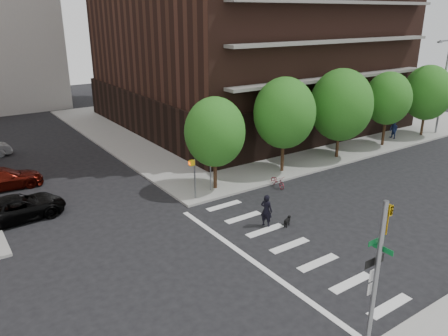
# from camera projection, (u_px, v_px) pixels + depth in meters

# --- Properties ---
(ground) EXTENTS (120.00, 120.00, 0.00)m
(ground) POSITION_uv_depth(u_px,v_px,m) (243.00, 263.00, 20.94)
(ground) COLOR black
(ground) RESTS_ON ground
(sidewalk_ne) EXTENTS (39.00, 33.00, 0.15)m
(sidewalk_ne) POSITION_uv_depth(u_px,v_px,m) (263.00, 117.00, 50.09)
(sidewalk_ne) COLOR gray
(sidewalk_ne) RESTS_ON ground
(crosswalk) EXTENTS (3.85, 13.00, 0.01)m
(crosswalk) POSITION_uv_depth(u_px,v_px,m) (278.00, 250.00, 22.12)
(crosswalk) COLOR silver
(crosswalk) RESTS_ON ground
(tree_a) EXTENTS (4.00, 4.00, 5.90)m
(tree_a) POSITION_uv_depth(u_px,v_px,m) (215.00, 132.00, 28.31)
(tree_a) COLOR #301E11
(tree_a) RESTS_ON sidewalk_ne
(tree_b) EXTENTS (4.50, 4.50, 6.65)m
(tree_b) POSITION_uv_depth(u_px,v_px,m) (284.00, 113.00, 31.35)
(tree_b) COLOR #301E11
(tree_b) RESTS_ON sidewalk_ne
(tree_c) EXTENTS (5.00, 5.00, 6.80)m
(tree_c) POSITION_uv_depth(u_px,v_px,m) (341.00, 105.00, 34.58)
(tree_c) COLOR #301E11
(tree_c) RESTS_ON sidewalk_ne
(tree_d) EXTENTS (4.00, 4.00, 6.20)m
(tree_d) POSITION_uv_depth(u_px,v_px,m) (388.00, 98.00, 37.82)
(tree_d) COLOR #301E11
(tree_d) RESTS_ON sidewalk_ne
(tree_e) EXTENTS (4.50, 4.50, 6.35)m
(tree_e) POSITION_uv_depth(u_px,v_px,m) (427.00, 93.00, 41.06)
(tree_e) COLOR #301E11
(tree_e) RESTS_ON sidewalk_ne
(traffic_signal) EXTENTS (0.90, 0.75, 6.00)m
(traffic_signal) POSITION_uv_depth(u_px,v_px,m) (373.00, 299.00, 13.97)
(traffic_signal) COLOR slate
(traffic_signal) RESTS_ON sidewalk_s
(pedestrian_signal) EXTENTS (2.18, 0.67, 2.60)m
(pedestrian_signal) POSITION_uv_depth(u_px,v_px,m) (198.00, 171.00, 27.70)
(pedestrian_signal) COLOR slate
(pedestrian_signal) RESTS_ON sidewalk_ne
(streetlamp) EXTENTS (2.14, 0.22, 9.00)m
(streetlamp) POSITION_uv_depth(u_px,v_px,m) (443.00, 80.00, 41.44)
(streetlamp) COLOR slate
(streetlamp) RESTS_ON sidewalk_ne
(parked_car_black) EXTENTS (2.71, 5.37, 1.46)m
(parked_car_black) POSITION_uv_depth(u_px,v_px,m) (18.00, 208.00, 25.17)
(parked_car_black) COLOR black
(parked_car_black) RESTS_ON ground
(parked_car_maroon) EXTENTS (2.37, 5.22, 1.48)m
(parked_car_maroon) POSITION_uv_depth(u_px,v_px,m) (2.00, 179.00, 29.55)
(parked_car_maroon) COLOR #490D07
(parked_car_maroon) RESTS_ON ground
(scooter) EXTENTS (0.78, 1.65, 0.83)m
(scooter) POSITION_uv_depth(u_px,v_px,m) (278.00, 181.00, 30.02)
(scooter) COLOR maroon
(scooter) RESTS_ON ground
(dog_walker) EXTENTS (0.81, 0.69, 1.90)m
(dog_walker) POSITION_uv_depth(u_px,v_px,m) (266.00, 210.00, 24.33)
(dog_walker) COLOR black
(dog_walker) RESTS_ON ground
(dog) EXTENTS (0.61, 0.39, 0.52)m
(dog) POSITION_uv_depth(u_px,v_px,m) (287.00, 221.00, 24.50)
(dog) COLOR black
(dog) RESTS_ON ground
(pedestrian_far) EXTENTS (0.93, 0.78, 1.71)m
(pedestrian_far) POSITION_uv_depth(u_px,v_px,m) (394.00, 130.00, 40.89)
(pedestrian_far) COLOR navy
(pedestrian_far) RESTS_ON sidewalk_ne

